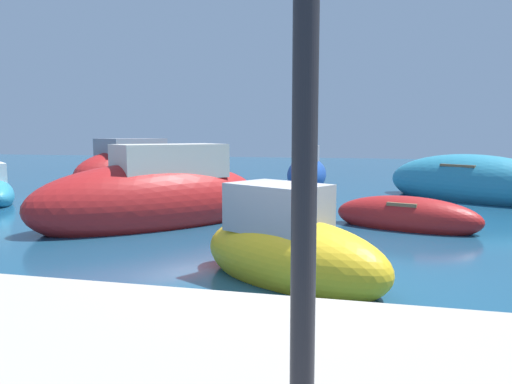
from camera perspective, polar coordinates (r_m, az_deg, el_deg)
name	(u,v)px	position (r m, az deg, el deg)	size (l,w,h in m)	color
ground	(276,283)	(7.54, 2.37, -10.51)	(80.00, 80.00, 0.00)	navy
moored_boat_0	(141,170)	(21.78, -13.21, 2.47)	(4.88, 6.87, 2.55)	#B21E1E
moored_boat_2	(154,198)	(12.42, -11.73, -0.71)	(5.74, 5.88, 2.44)	#B21E1E
moored_boat_4	(469,183)	(18.44, 23.52, 0.94)	(6.21, 5.57, 2.01)	teal
moored_boat_5	(289,250)	(7.58, 3.87, -6.78)	(3.61, 2.87, 1.76)	gold
moored_boat_6	(406,217)	(12.24, 17.01, -2.76)	(3.63, 2.18, 1.00)	#B21E1E
moored_boat_8	(307,172)	(22.21, 5.91, 2.28)	(1.85, 4.18, 2.09)	#1E479E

